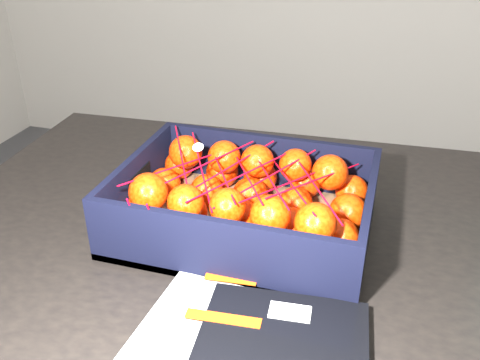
# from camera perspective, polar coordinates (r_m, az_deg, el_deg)

# --- Properties ---
(table) EXTENTS (1.24, 0.87, 0.75)m
(table) POSITION_cam_1_polar(r_m,az_deg,el_deg) (0.96, 3.50, -10.09)
(table) COLOR black
(table) RESTS_ON ground
(produce_crate) EXTENTS (0.41, 0.31, 0.11)m
(produce_crate) POSITION_cam_1_polar(r_m,az_deg,el_deg) (0.88, 0.57, -3.49)
(produce_crate) COLOR #895D3F
(produce_crate) RESTS_ON table
(clementine_heap) EXTENTS (0.39, 0.29, 0.11)m
(clementine_heap) POSITION_cam_1_polar(r_m,az_deg,el_deg) (0.87, 0.39, -2.13)
(clementine_heap) COLOR #ED2E05
(clementine_heap) RESTS_ON produce_crate
(mesh_net) EXTENTS (0.34, 0.27, 0.09)m
(mesh_net) POSITION_cam_1_polar(r_m,az_deg,el_deg) (0.84, -0.07, 0.39)
(mesh_net) COLOR #BB071D
(mesh_net) RESTS_ON clementine_heap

